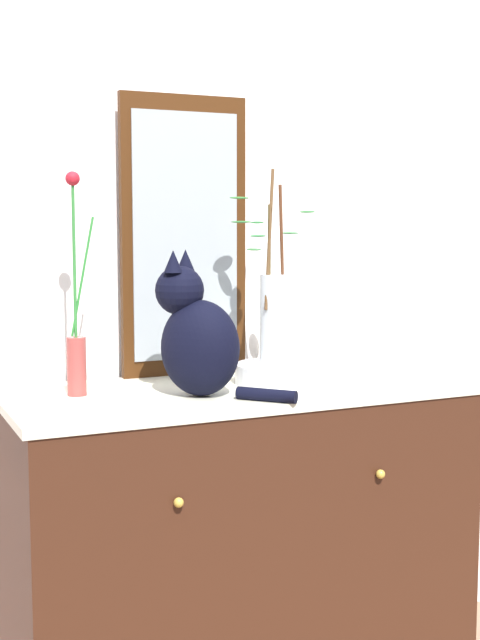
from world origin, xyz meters
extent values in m
cube|color=silver|center=(0.00, 0.34, 1.30)|extent=(4.40, 0.08, 2.60)
cube|color=#371C10|center=(0.00, 0.00, 0.46)|extent=(1.23, 0.51, 0.91)
cube|color=beige|center=(0.00, 0.00, 0.92)|extent=(1.26, 0.52, 0.02)
sphere|color=#B79338|center=(-0.28, -0.27, 0.73)|extent=(0.02, 0.02, 0.02)
sphere|color=#B79338|center=(0.28, -0.27, 0.73)|extent=(0.02, 0.02, 0.02)
cube|color=#391D0A|center=(-0.07, 0.24, 1.34)|extent=(0.38, 0.03, 0.80)
cube|color=gray|center=(-0.07, 0.23, 1.34)|extent=(0.32, 0.01, 0.70)
ellipsoid|color=black|center=(-0.15, -0.08, 1.06)|extent=(0.26, 0.27, 0.25)
sphere|color=black|center=(-0.18, -0.03, 1.20)|extent=(0.13, 0.13, 0.13)
cone|color=black|center=(-0.21, -0.06, 1.28)|extent=(0.05, 0.05, 0.06)
cone|color=black|center=(-0.16, -0.01, 1.28)|extent=(0.05, 0.05, 0.06)
cylinder|color=black|center=(-0.02, -0.21, 0.95)|extent=(0.13, 0.14, 0.03)
cylinder|color=#943B37|center=(-0.43, 0.06, 1.01)|extent=(0.05, 0.05, 0.15)
cylinder|color=#2B6F2F|center=(-0.43, 0.06, 1.28)|extent=(0.01, 0.01, 0.38)
sphere|color=maroon|center=(-0.43, 0.06, 1.49)|extent=(0.04, 0.04, 0.04)
cylinder|color=#25712A|center=(-0.41, 0.06, 1.24)|extent=(0.07, 0.01, 0.30)
cylinder|color=white|center=(0.11, 0.00, 0.96)|extent=(0.22, 0.22, 0.05)
cylinder|color=silver|center=(0.11, 0.00, 1.11)|extent=(0.09, 0.09, 0.25)
cylinder|color=#4D351D|center=(0.09, 0.01, 1.33)|extent=(0.06, 0.08, 0.38)
ellipsoid|color=#29672D|center=(0.03, 0.07, 1.38)|extent=(0.06, 0.08, 0.01)
ellipsoid|color=#2D702D|center=(0.03, 0.06, 1.44)|extent=(0.08, 0.06, 0.01)
cylinder|color=#532E1A|center=(0.12, -0.01, 1.31)|extent=(0.05, 0.06, 0.34)
ellipsoid|color=#2B6D36|center=(0.14, -0.01, 1.35)|extent=(0.04, 0.07, 0.01)
ellipsoid|color=#256B2F|center=(0.18, -0.05, 1.40)|extent=(0.04, 0.07, 0.01)
cylinder|color=#46381D|center=(0.09, 0.01, 1.28)|extent=(0.03, 0.06, 0.29)
ellipsoid|color=#2D6833|center=(0.05, 0.01, 1.30)|extent=(0.05, 0.07, 0.01)
ellipsoid|color=#286B36|center=(0.06, 0.01, 1.34)|extent=(0.08, 0.07, 0.01)
ellipsoid|color=#247231|center=(0.06, 0.03, 1.38)|extent=(0.06, 0.08, 0.01)
camera|label=1|loc=(-0.95, -2.10, 1.37)|focal=48.53mm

